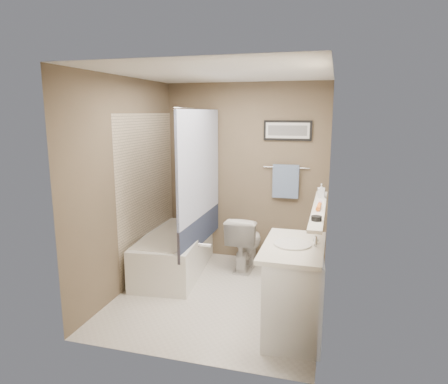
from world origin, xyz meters
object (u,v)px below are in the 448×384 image
(toilet, at_px, (245,241))
(candle_bowl_near, at_px, (316,218))
(glass_jar, at_px, (321,192))
(soap_bottle, at_px, (321,191))
(vanity, at_px, (293,290))
(hair_brush_front, at_px, (319,207))
(bathtub, at_px, (175,253))

(toilet, xyz_separation_m, candle_bowl_near, (0.95, -1.53, 0.78))
(glass_jar, relative_size, soap_bottle, 0.66)
(glass_jar, height_order, soap_bottle, soap_bottle)
(toilet, bearing_deg, soap_bottle, 150.33)
(vanity, bearing_deg, hair_brush_front, 54.21)
(hair_brush_front, bearing_deg, glass_jar, 90.00)
(bathtub, xyz_separation_m, soap_bottle, (1.79, -0.20, 0.94))
(bathtub, height_order, hair_brush_front, hair_brush_front)
(hair_brush_front, xyz_separation_m, glass_jar, (0.00, 0.57, 0.03))
(vanity, height_order, glass_jar, glass_jar)
(candle_bowl_near, bearing_deg, soap_bottle, 90.00)
(toilet, bearing_deg, vanity, 120.27)
(vanity, distance_m, candle_bowl_near, 0.77)
(vanity, height_order, hair_brush_front, hair_brush_front)
(candle_bowl_near, relative_size, hair_brush_front, 0.41)
(bathtub, xyz_separation_m, hair_brush_front, (1.79, -0.72, 0.89))
(soap_bottle, bearing_deg, bathtub, 173.69)
(bathtub, distance_m, glass_jar, 2.01)
(vanity, relative_size, glass_jar, 9.00)
(bathtub, bearing_deg, vanity, -38.42)
(candle_bowl_near, distance_m, hair_brush_front, 0.43)
(vanity, relative_size, soap_bottle, 5.92)
(bathtub, relative_size, soap_bottle, 9.87)
(bathtub, xyz_separation_m, candle_bowl_near, (1.79, -1.15, 0.89))
(vanity, xyz_separation_m, hair_brush_front, (0.19, 0.30, 0.74))
(bathtub, height_order, candle_bowl_near, candle_bowl_near)
(toilet, xyz_separation_m, hair_brush_front, (0.95, -1.10, 0.78))
(soap_bottle, bearing_deg, candle_bowl_near, -90.00)
(candle_bowl_near, bearing_deg, toilet, 121.88)
(vanity, xyz_separation_m, glass_jar, (0.19, 0.88, 0.77))
(vanity, height_order, candle_bowl_near, candle_bowl_near)
(toilet, distance_m, vanity, 1.59)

